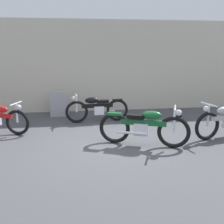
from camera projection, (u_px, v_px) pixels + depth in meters
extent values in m
plane|color=#47474C|center=(112.00, 145.00, 6.49)|extent=(40.00, 40.00, 0.00)
cube|color=beige|center=(98.00, 66.00, 9.95)|extent=(18.00, 0.30, 3.39)
cube|color=#9E9EA3|center=(59.00, 104.00, 9.22)|extent=(0.66, 0.27, 0.88)
sphere|color=black|center=(178.00, 115.00, 8.90)|extent=(0.26, 0.26, 0.26)
torus|color=black|center=(17.00, 122.00, 7.19)|extent=(0.70, 0.32, 0.71)
ellipsoid|color=#B21919|center=(1.00, 109.00, 7.21)|extent=(0.47, 0.32, 0.19)
cylinder|color=silver|center=(17.00, 113.00, 7.13)|extent=(0.05, 0.05, 0.53)
cylinder|color=silver|center=(16.00, 103.00, 7.07)|extent=(0.22, 0.54, 0.03)
sphere|color=silver|center=(19.00, 107.00, 7.08)|extent=(0.14, 0.14, 0.14)
torus|color=black|center=(77.00, 112.00, 8.39)|extent=(0.73, 0.14, 0.72)
torus|color=black|center=(117.00, 110.00, 8.66)|extent=(0.73, 0.14, 0.72)
cube|color=silver|center=(99.00, 110.00, 8.53)|extent=(0.33, 0.22, 0.28)
cube|color=black|center=(97.00, 106.00, 8.48)|extent=(1.02, 0.18, 0.12)
ellipsoid|color=black|center=(92.00, 100.00, 8.40)|extent=(0.45, 0.23, 0.20)
cube|color=black|center=(103.00, 101.00, 8.49)|extent=(0.41, 0.21, 0.08)
cube|color=black|center=(117.00, 100.00, 8.58)|extent=(0.33, 0.14, 0.06)
cylinder|color=silver|center=(76.00, 104.00, 8.32)|extent=(0.06, 0.06, 0.55)
cylinder|color=silver|center=(76.00, 95.00, 8.26)|extent=(0.08, 0.58, 0.04)
sphere|color=silver|center=(74.00, 98.00, 8.27)|extent=(0.14, 0.14, 0.14)
cylinder|color=silver|center=(104.00, 111.00, 8.70)|extent=(0.70, 0.11, 0.06)
torus|color=black|center=(207.00, 126.00, 6.77)|extent=(0.76, 0.26, 0.75)
ellipsoid|color=#ADADB2|center=(224.00, 110.00, 6.86)|extent=(0.49, 0.30, 0.21)
cylinder|color=silver|center=(208.00, 115.00, 6.70)|extent=(0.06, 0.06, 0.57)
cylinder|color=silver|center=(209.00, 105.00, 6.64)|extent=(0.17, 0.59, 0.04)
sphere|color=silver|center=(206.00, 109.00, 6.63)|extent=(0.14, 0.14, 0.14)
torus|color=black|center=(174.00, 132.00, 6.22)|extent=(0.76, 0.37, 0.78)
torus|color=black|center=(115.00, 128.00, 6.55)|extent=(0.76, 0.37, 0.78)
cube|color=silver|center=(141.00, 129.00, 6.39)|extent=(0.40, 0.32, 0.30)
cube|color=#145128|center=(144.00, 122.00, 6.34)|extent=(1.06, 0.50, 0.13)
ellipsoid|color=#145128|center=(152.00, 115.00, 6.25)|extent=(0.52, 0.37, 0.21)
cube|color=black|center=(136.00, 116.00, 6.35)|extent=(0.47, 0.34, 0.09)
cube|color=#145128|center=(115.00, 114.00, 6.47)|extent=(0.37, 0.24, 0.06)
cylinder|color=silver|center=(174.00, 120.00, 6.15)|extent=(0.06, 0.06, 0.59)
cylinder|color=silver|center=(175.00, 108.00, 6.08)|extent=(0.26, 0.59, 0.04)
sphere|color=silver|center=(179.00, 113.00, 6.09)|extent=(0.15, 0.15, 0.15)
cylinder|color=silver|center=(132.00, 133.00, 6.34)|extent=(0.72, 0.33, 0.06)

